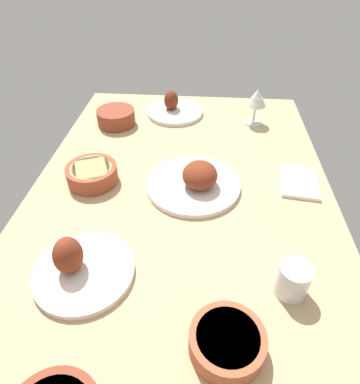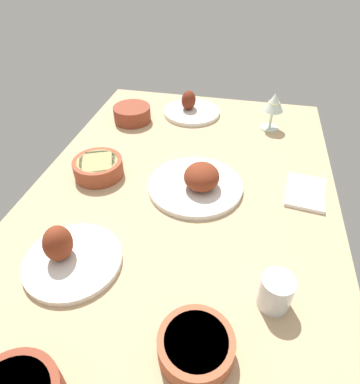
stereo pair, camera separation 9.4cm
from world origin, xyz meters
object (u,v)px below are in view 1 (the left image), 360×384
(folded_napkin, at_px, (299,182))
(bowl_onions, at_px, (227,342))
(plate_center_main, at_px, (174,109))
(plate_far_side, at_px, (79,266))
(plate_near_viewer, at_px, (196,181))
(bowl_potatoes, at_px, (92,174))
(wine_glass, at_px, (257,99))
(water_tumbler, at_px, (293,280))
(bowl_pasta, at_px, (116,117))

(folded_napkin, bearing_deg, bowl_onions, -24.36)
(plate_center_main, xyz_separation_m, plate_far_side, (0.81, -0.14, 0.00))
(plate_near_viewer, height_order, bowl_potatoes, plate_near_viewer)
(plate_near_viewer, relative_size, folded_napkin, 1.83)
(bowl_potatoes, distance_m, folded_napkin, 0.63)
(plate_near_viewer, distance_m, bowl_onions, 0.48)
(plate_center_main, height_order, folded_napkin, plate_center_main)
(wine_glass, distance_m, folded_napkin, 0.40)
(plate_far_side, height_order, water_tumbler, plate_far_side)
(plate_near_viewer, relative_size, bowl_onions, 1.99)
(bowl_potatoes, height_order, wine_glass, wine_glass)
(water_tumbler, bearing_deg, folded_napkin, 166.11)
(plate_far_side, distance_m, bowl_onions, 0.36)
(bowl_pasta, bearing_deg, plate_near_viewer, 41.41)
(plate_near_viewer, height_order, plate_far_side, plate_far_side)
(bowl_pasta, bearing_deg, folded_napkin, 63.14)
(plate_center_main, relative_size, wine_glass, 1.64)
(plate_near_viewer, distance_m, folded_napkin, 0.32)
(bowl_onions, xyz_separation_m, water_tumbler, (-0.14, 0.14, 0.01))
(bowl_onions, relative_size, bowl_pasta, 0.98)
(plate_center_main, height_order, water_tumbler, plate_center_main)
(plate_center_main, bearing_deg, water_tumbler, 21.93)
(wine_glass, relative_size, water_tumbler, 1.76)
(wine_glass, bearing_deg, water_tumbler, 0.82)
(wine_glass, bearing_deg, bowl_potatoes, -51.53)
(bowl_potatoes, height_order, bowl_pasta, bowl_pasta)
(bowl_onions, distance_m, wine_glass, 0.91)
(bowl_onions, distance_m, water_tumbler, 0.20)
(plate_center_main, relative_size, bowl_pasta, 1.58)
(folded_napkin, bearing_deg, plate_far_side, -56.25)
(plate_center_main, height_order, plate_near_viewer, same)
(plate_near_viewer, relative_size, water_tumbler, 3.56)
(plate_far_side, distance_m, bowl_potatoes, 0.34)
(plate_center_main, distance_m, bowl_onions, 0.98)
(plate_far_side, height_order, wine_glass, wine_glass)
(plate_near_viewer, bearing_deg, bowl_pasta, -138.59)
(plate_center_main, distance_m, plate_near_viewer, 0.49)
(bowl_potatoes, distance_m, wine_glass, 0.67)
(water_tumbler, xyz_separation_m, folded_napkin, (-0.39, 0.10, -0.03))
(plate_near_viewer, relative_size, plate_far_side, 1.24)
(plate_near_viewer, bearing_deg, bowl_potatoes, -90.95)
(plate_center_main, bearing_deg, wine_glass, 79.63)
(plate_center_main, distance_m, bowl_potatoes, 0.52)
(bowl_pasta, bearing_deg, bowl_onions, 25.53)
(plate_center_main, bearing_deg, plate_near_viewer, 13.01)
(plate_center_main, distance_m, plate_far_side, 0.82)
(bowl_pasta, bearing_deg, wine_glass, 95.59)
(bowl_onions, bearing_deg, bowl_pasta, -154.47)
(wine_glass, bearing_deg, bowl_onions, -8.23)
(plate_near_viewer, distance_m, plate_far_side, 0.41)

